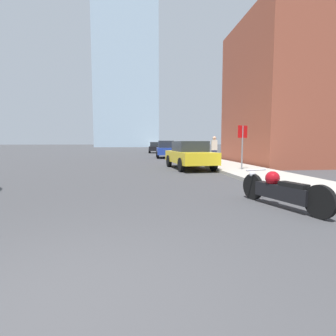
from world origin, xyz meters
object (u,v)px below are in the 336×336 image
stop_sign (242,140)px  pedestrian (214,149)px  motorcycle (280,190)px  parked_car_blue (166,149)px  parked_car_yellow (190,155)px  parked_car_black (156,147)px

stop_sign → pedestrian: bearing=92.3°
motorcycle → parked_car_blue: (-0.47, 19.63, 0.43)m
parked_car_yellow → parked_car_black: size_ratio=1.13×
parked_car_blue → stop_sign: stop_sign is taller
parked_car_black → pedestrian: 21.20m
parked_car_yellow → pedestrian: (2.08, 2.20, 0.24)m
stop_sign → parked_car_blue: bearing=100.7°
motorcycle → stop_sign: 7.28m
parked_car_yellow → stop_sign: stop_sign is taller
pedestrian → stop_sign: bearing=-87.7°
parked_car_yellow → pedestrian: size_ratio=2.72×
parked_car_blue → parked_car_black: size_ratio=0.96×
motorcycle → stop_sign: (1.94, 6.91, 1.22)m
parked_car_blue → parked_car_black: (-0.06, 12.53, -0.05)m
parked_car_yellow → motorcycle: bearing=-93.5°
parked_car_blue → parked_car_yellow: bearing=-86.3°
parked_car_yellow → parked_car_black: same height
parked_car_black → stop_sign: stop_sign is taller
parked_car_blue → stop_sign: bearing=-76.4°
parked_car_black → parked_car_yellow: bearing=-84.8°
motorcycle → parked_car_yellow: (-0.30, 8.89, 0.40)m
parked_car_blue → parked_car_black: parked_car_blue is taller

